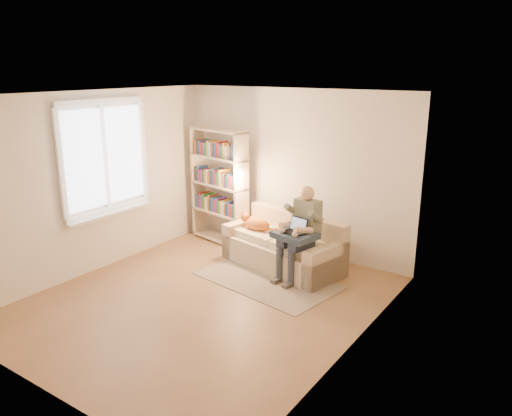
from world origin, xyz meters
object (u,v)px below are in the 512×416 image
Objects in this scene: person at (301,228)px; cat at (258,224)px; sofa at (284,248)px; laptop at (294,228)px; bookshelf at (219,181)px.

cat is at bearing 178.28° from person.
cat is at bearing -165.24° from sofa.
cat is 1.92× the size of laptop.
sofa is 1.70m from bookshelf.
bookshelf is at bearing 173.58° from cat.
bookshelf is (-1.47, 0.32, 0.79)m from sofa.
cat is 0.33× the size of bookshelf.
person is 0.91m from cat.
sofa reaches higher than cat.
bookshelf is at bearing 179.91° from sofa.
cat is at bearing 170.68° from laptop.
person reaches higher than sofa.
sofa is at bearing 14.76° from cat.
sofa is 0.66m from person.
bookshelf reaches higher than person.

